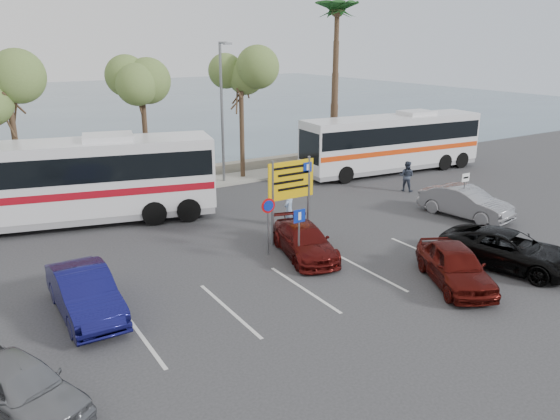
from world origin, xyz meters
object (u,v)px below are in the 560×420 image
car_silver_a (20,387)px  suv_black (509,250)px  car_maroon (304,241)px  car_blue (85,293)px  street_lamp_right (222,106)px  pedestrian_far (407,176)px  car_red (455,265)px  coach_bus_left (67,185)px  direction_sign (291,186)px  coach_bus_right (392,145)px  pedestrian_near (289,209)px  car_silver_b (465,202)px

car_silver_a → suv_black: size_ratio=0.78×
car_maroon → car_blue: bearing=-162.9°
street_lamp_right → pedestrian_far: size_ratio=4.62×
car_red → pedestrian_far: 12.50m
coach_bus_left → pedestrian_far: bearing=-12.9°
direction_sign → car_blue: bearing=-166.9°
direction_sign → pedestrian_far: (10.00, 3.30, -1.56)m
car_maroon → pedestrian_far: size_ratio=2.47×
street_lamp_right → car_blue: street_lamp_right is taller
street_lamp_right → direction_sign: size_ratio=2.23×
car_blue → pedestrian_far: 19.76m
coach_bus_right → pedestrian_near: 12.88m
coach_bus_right → street_lamp_right: bearing=164.0°
suv_black → pedestrian_near: bearing=100.8°
car_silver_a → pedestrian_near: pedestrian_near is taller
street_lamp_right → car_red: bearing=-88.3°
pedestrian_near → street_lamp_right: bearing=-117.6°
car_silver_a → car_blue: bearing=35.2°
direction_sign → car_maroon: 2.52m
street_lamp_right → direction_sign: 10.73m
coach_bus_right → car_silver_a: bearing=-150.7°
coach_bus_left → pedestrian_far: (17.50, -4.00, -1.05)m
coach_bus_right → car_maroon: coach_bus_right is taller
suv_black → street_lamp_right: bearing=84.3°
street_lamp_right → suv_black: 17.80m
car_maroon → pedestrian_near: size_ratio=2.62×
coach_bus_left → car_silver_a: (-3.91, -13.42, -1.26)m
car_blue → suv_black: 15.17m
car_maroon → pedestrian_near: bearing=81.2°
direction_sign → pedestrian_near: (1.00, 1.69, -1.61)m
coach_bus_left → pedestrian_near: size_ratio=8.29×
car_maroon → street_lamp_right: bearing=92.9°
street_lamp_right → car_silver_a: 21.58m
street_lamp_right → car_silver_b: 14.43m
car_silver_a → car_red: car_red is taller
car_red → car_silver_a: bearing=-155.7°
car_maroon → suv_black: size_ratio=0.86×
coach_bus_left → coach_bus_right: (20.05, 0.00, -0.13)m
pedestrian_far → car_maroon: bearing=85.8°
coach_bus_left → pedestrian_far: 17.98m
direction_sign → coach_bus_right: 14.53m
car_maroon → pedestrian_far: pedestrian_far is taller
car_blue → car_red: 12.40m
street_lamp_right → pedestrian_far: 11.28m
car_blue → suv_black: size_ratio=0.90×
direction_sign → coach_bus_left: coach_bus_left is taller
coach_bus_right → car_silver_a: size_ratio=3.22×
direction_sign → car_red: (2.50, -6.70, -1.71)m
direction_sign → suv_black: 8.80m
pedestrian_near → car_silver_b: bearing=136.1°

